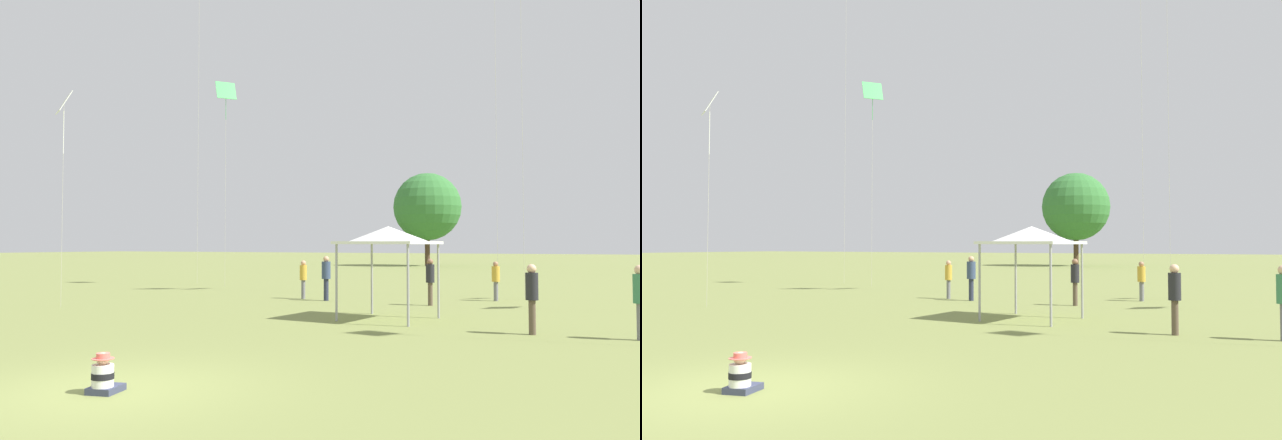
{
  "view_description": "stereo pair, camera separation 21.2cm",
  "coord_description": "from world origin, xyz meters",
  "views": [
    {
      "loc": [
        7.18,
        -6.96,
        2.2
      ],
      "look_at": [
        0.02,
        6.98,
        2.82
      ],
      "focal_mm": 35.0,
      "sensor_mm": 36.0,
      "label": 1
    },
    {
      "loc": [
        7.36,
        -6.86,
        2.2
      ],
      "look_at": [
        0.02,
        6.98,
        2.82
      ],
      "focal_mm": 35.0,
      "sensor_mm": 36.0,
      "label": 2
    }
  ],
  "objects": [
    {
      "name": "canopy_tent",
      "position": [
        0.58,
        10.31,
        2.46
      ],
      "size": [
        2.68,
        2.68,
        2.75
      ],
      "rotation": [
        0.0,
        0.0,
        -0.08
      ],
      "color": "white",
      "rests_on": "ground"
    },
    {
      "name": "seated_toddler",
      "position": [
        0.07,
        -0.14,
        0.25
      ],
      "size": [
        0.51,
        0.57,
        0.61
      ],
      "rotation": [
        0.0,
        0.0,
        0.25
      ],
      "color": "#383D56",
      "rests_on": "ground"
    },
    {
      "name": "person_standing_3",
      "position": [
        2.13,
        17.97,
        0.93
      ],
      "size": [
        0.42,
        0.42,
        1.55
      ],
      "rotation": [
        0.0,
        0.0,
        5.74
      ],
      "color": "slate",
      "rests_on": "ground"
    },
    {
      "name": "person_standing_0",
      "position": [
        4.8,
        9.05,
        1.05
      ],
      "size": [
        0.35,
        0.35,
        1.73
      ],
      "rotation": [
        0.0,
        0.0,
        2.98
      ],
      "color": "brown",
      "rests_on": "ground"
    },
    {
      "name": "distant_tree_1",
      "position": [
        -12.53,
        55.97,
        6.17
      ],
      "size": [
        7.06,
        7.06,
        9.71
      ],
      "color": "#473323",
      "rests_on": "ground"
    },
    {
      "name": "kite_8",
      "position": [
        -12.67,
        20.52,
        10.29
      ],
      "size": [
        1.01,
        1.12,
        11.08
      ],
      "rotation": [
        0.0,
        0.0,
        0.12
      ],
      "color": "green",
      "rests_on": "ground"
    },
    {
      "name": "person_standing_5",
      "position": [
        0.39,
        15.02,
        1.03
      ],
      "size": [
        0.37,
        0.37,
        1.7
      ],
      "rotation": [
        0.0,
        0.0,
        6.08
      ],
      "color": "brown",
      "rests_on": "ground"
    },
    {
      "name": "ground_plane",
      "position": [
        0.0,
        0.0,
        0.0
      ],
      "size": [
        300.0,
        300.0,
        0.0
      ],
      "primitive_type": "plane",
      "color": "olive"
    },
    {
      "name": "kite_4",
      "position": [
        -11.09,
        8.53,
        7.05
      ],
      "size": [
        0.97,
        0.83,
        7.67
      ],
      "rotation": [
        0.0,
        0.0,
        4.95
      ],
      "color": "white",
      "rests_on": "ground"
    },
    {
      "name": "person_standing_1",
      "position": [
        -5.05,
        15.37,
        0.94
      ],
      "size": [
        0.39,
        0.39,
        1.56
      ],
      "rotation": [
        0.0,
        0.0,
        2.64
      ],
      "color": "slate",
      "rests_on": "ground"
    },
    {
      "name": "person_standing_7",
      "position": [
        -3.85,
        15.06,
        1.05
      ],
      "size": [
        0.44,
        0.44,
        1.75
      ],
      "rotation": [
        0.0,
        0.0,
        5.99
      ],
      "color": "#282D42",
      "rests_on": "ground"
    }
  ]
}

